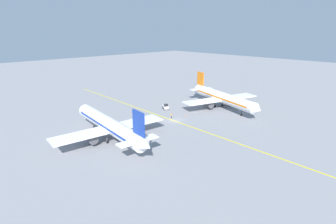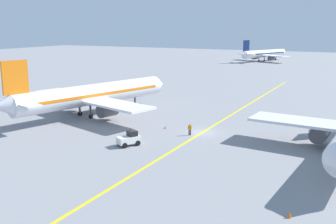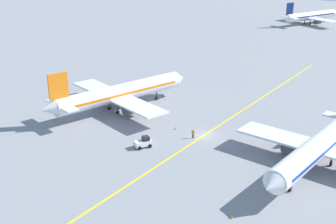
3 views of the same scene
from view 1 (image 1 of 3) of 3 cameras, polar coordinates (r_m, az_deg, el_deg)
ground_plane at (r=78.02m, az=1.23°, el=-1.90°), size 400.00×400.00×0.00m
apron_yellow_centreline at (r=78.02m, az=1.23°, el=-1.89°), size 2.75×119.98×0.01m
airplane_at_gate at (r=91.74m, az=11.66°, el=3.11°), size 28.31×34.83×10.60m
airplane_adjacent_stand at (r=65.06m, az=-12.63°, el=-2.86°), size 28.37×35.55×10.60m
baggage_tug_white at (r=88.98m, az=-0.51°, el=1.16°), size 2.83×3.35×2.11m
ground_crew_worker at (r=79.89m, az=0.75°, el=-0.74°), size 0.49×0.39×1.68m
traffic_cone_near_nose at (r=82.31m, az=3.93°, el=-0.70°), size 0.32×0.32×0.55m
traffic_cone_mid_apron at (r=85.80m, az=-16.90°, el=-0.67°), size 0.32×0.32×0.55m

